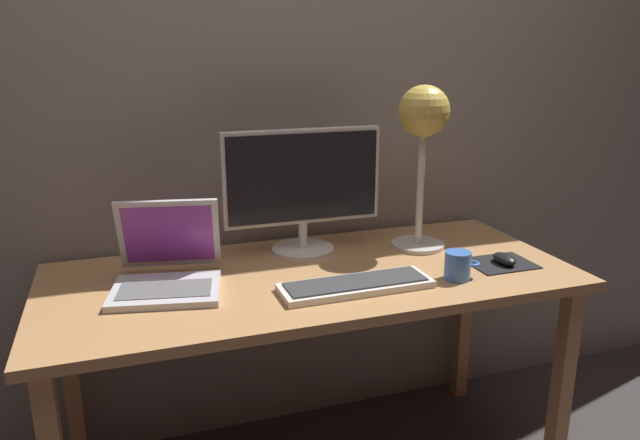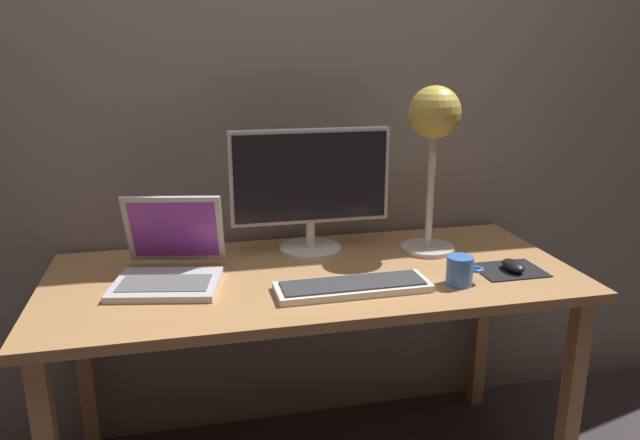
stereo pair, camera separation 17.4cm
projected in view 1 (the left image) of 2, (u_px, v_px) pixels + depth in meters
back_wall at (275, 78)px, 2.05m from camera, size 4.80×0.06×2.60m
desk at (312, 297)px, 1.86m from camera, size 1.60×0.70×0.74m
monitor at (303, 185)px, 1.96m from camera, size 0.53×0.21×0.41m
keyboard_main at (356, 285)px, 1.71m from camera, size 0.44×0.15×0.03m
laptop at (167, 263)px, 1.73m from camera, size 0.35×0.36×0.24m
desk_lamp at (423, 127)px, 1.96m from camera, size 0.18×0.18×0.55m
mousepad at (500, 263)px, 1.91m from camera, size 0.20×0.16×0.00m
mouse at (505, 259)px, 1.90m from camera, size 0.06×0.10×0.03m
coffee_mug at (458, 265)px, 1.78m from camera, size 0.11×0.08×0.09m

